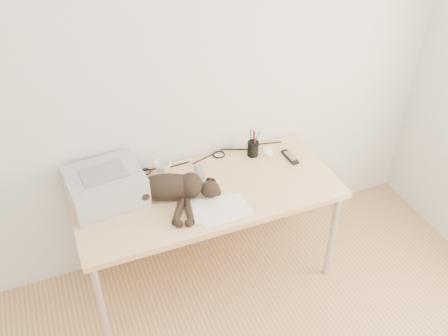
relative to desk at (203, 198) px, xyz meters
name	(u,v)px	position (x,y,z in m)	size (l,w,h in m)	color
wall_back	(184,81)	(0.00, 0.27, 0.69)	(3.50, 3.50, 0.00)	silver
desk	(203,198)	(0.00, 0.00, 0.00)	(1.60, 0.70, 0.74)	#E8BD88
printer	(106,186)	(-0.57, 0.06, 0.23)	(0.45, 0.40, 0.20)	#A1A1A6
papers	(220,209)	(0.01, -0.28, 0.14)	(0.35, 0.26, 0.01)	white
cat	(164,189)	(-0.26, -0.06, 0.21)	(0.70, 0.48, 0.17)	black
mug	(163,169)	(-0.20, 0.16, 0.18)	(0.10, 0.10, 0.10)	white
pen_cup	(253,148)	(0.41, 0.14, 0.19)	(0.07, 0.07, 0.19)	black
remote_grey	(200,174)	(0.01, 0.07, 0.14)	(0.05, 0.18, 0.02)	slate
remote_black	(290,157)	(0.62, 0.02, 0.14)	(0.04, 0.16, 0.02)	black
mouse	(268,150)	(0.51, 0.14, 0.15)	(0.07, 0.11, 0.04)	white
cable_tangle	(190,161)	(0.00, 0.22, 0.14)	(1.36, 0.08, 0.01)	black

